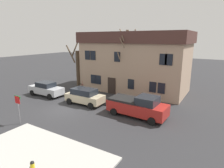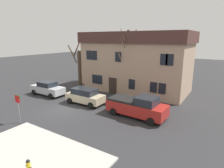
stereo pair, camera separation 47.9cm
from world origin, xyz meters
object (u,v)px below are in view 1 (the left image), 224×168
at_px(building_main, 134,61).
at_px(pickup_truck_red, 138,106).
at_px(tree_bare_mid, 127,62).
at_px(car_silver_sedan, 46,89).
at_px(tree_bare_near, 78,66).
at_px(fire_hydrant, 33,168).
at_px(car_beige_wagon, 85,96).
at_px(tree_bare_far, 127,61).
at_px(bicycle_leaning, 84,86).
at_px(street_sign_pole, 18,104).

xyz_separation_m(building_main, pickup_truck_red, (4.22, -8.39, -2.98)).
xyz_separation_m(tree_bare_mid, car_silver_sedan, (-8.25, -5.82, -3.27)).
distance_m(tree_bare_near, fire_hydrant, 19.33).
relative_size(tree_bare_near, fire_hydrant, 7.95).
xyz_separation_m(tree_bare_mid, car_beige_wagon, (-2.12, -5.79, -3.23)).
relative_size(building_main, car_silver_sedan, 3.04).
distance_m(tree_bare_near, tree_bare_far, 8.39).
height_order(pickup_truck_red, fire_hydrant, pickup_truck_red).
distance_m(pickup_truck_red, bicycle_leaning, 11.69).
bearing_deg(car_beige_wagon, street_sign_pole, -102.69).
relative_size(tree_bare_near, pickup_truck_red, 1.16).
height_order(street_sign_pole, bicycle_leaning, street_sign_pole).
height_order(building_main, tree_bare_near, building_main).
xyz_separation_m(car_beige_wagon, fire_hydrant, (4.81, -10.13, -0.36)).
distance_m(fire_hydrant, street_sign_pole, 7.29).
height_order(building_main, pickup_truck_red, building_main).
distance_m(car_silver_sedan, pickup_truck_red, 12.37).
relative_size(building_main, tree_bare_mid, 1.82).
relative_size(tree_bare_mid, car_silver_sedan, 1.68).
distance_m(car_silver_sedan, fire_hydrant, 14.90).
xyz_separation_m(tree_bare_far, street_sign_pole, (-3.88, -12.04, -2.64)).
relative_size(car_silver_sedan, fire_hydrant, 5.75).
distance_m(tree_bare_far, bicycle_leaning, 7.77).
height_order(car_silver_sedan, pickup_truck_red, pickup_truck_red).
xyz_separation_m(tree_bare_near, fire_hydrant, (10.72, -15.88, -2.50)).
bearing_deg(tree_bare_far, building_main, 96.96).
xyz_separation_m(tree_bare_near, tree_bare_mid, (8.02, 0.03, 1.09)).
xyz_separation_m(tree_bare_near, bicycle_leaning, (1.63, -0.77, -2.68)).
xyz_separation_m(street_sign_pole, bicycle_leaning, (-2.78, 11.67, -1.37)).
xyz_separation_m(car_silver_sedan, pickup_truck_red, (12.37, -0.04, 0.12)).
bearing_deg(car_silver_sedan, building_main, 45.69).
xyz_separation_m(tree_bare_far, car_beige_wagon, (-2.37, -5.36, -3.47)).
xyz_separation_m(building_main, fire_hydrant, (2.80, -18.44, -3.42)).
bearing_deg(car_silver_sedan, street_sign_pole, -55.16).
height_order(tree_bare_mid, bicycle_leaning, tree_bare_mid).
xyz_separation_m(tree_bare_far, bicycle_leaning, (-6.65, -0.38, -4.01)).
relative_size(car_beige_wagon, fire_hydrant, 5.26).
bearing_deg(tree_bare_far, fire_hydrant, -81.05).
relative_size(car_silver_sedan, bicycle_leaning, 2.67).
xyz_separation_m(tree_bare_mid, fire_hydrant, (2.69, -15.92, -3.59)).
relative_size(tree_bare_mid, fire_hydrant, 9.63).
bearing_deg(pickup_truck_red, street_sign_pole, -139.52).
relative_size(car_beige_wagon, pickup_truck_red, 0.77).
relative_size(street_sign_pole, bicycle_leaning, 1.41).
height_order(tree_bare_far, pickup_truck_red, tree_bare_far).
bearing_deg(bicycle_leaning, tree_bare_mid, 7.18).
xyz_separation_m(car_silver_sedan, street_sign_pole, (4.63, -6.65, 0.87)).
bearing_deg(car_beige_wagon, tree_bare_far, 66.14).
relative_size(pickup_truck_red, fire_hydrant, 6.84).
bearing_deg(car_silver_sedan, tree_bare_far, 32.37).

